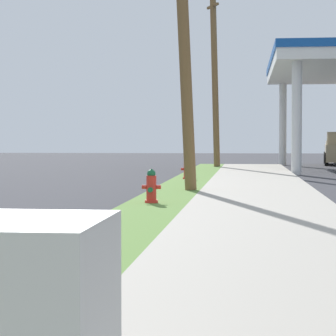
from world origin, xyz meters
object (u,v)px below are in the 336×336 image
Objects in this scene: fire_hydrant_second at (151,188)px; utility_pole_midground at (183,16)px; utility_pole_background at (215,78)px; fire_hydrant_third at (187,170)px.

utility_pole_midground is at bearing 85.20° from fire_hydrant_second.
utility_pole_background reaches higher than fire_hydrant_second.
utility_pole_midground reaches higher than fire_hydrant_second.
fire_hydrant_third is 0.08× the size of utility_pole_background.
utility_pole_background is at bearing 89.76° from utility_pole_midground.
fire_hydrant_second is at bearing -89.84° from fire_hydrant_third.
fire_hydrant_second is 1.00× the size of fire_hydrant_third.
fire_hydrant_second and fire_hydrant_third have the same top height.
utility_pole_midground is at bearing -90.24° from utility_pole_background.
fire_hydrant_third is (-0.03, 9.82, 0.00)m from fire_hydrant_second.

